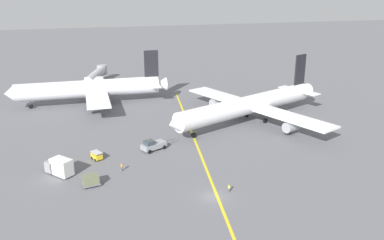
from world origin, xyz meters
TOP-DOWN VIEW (x-y plane):
  - ground_plane at (0.00, 0.00)m, footprint 600.00×600.00m
  - taxiway_stripe at (2.11, 10.00)m, footprint 16.20×119.03m
  - airliner_at_gate_left at (-18.19, 64.55)m, footprint 48.09×38.85m
  - airliner_being_pushed at (22.09, 35.99)m, footprint 49.16×46.83m
  - pushback_tug at (-6.28, 23.62)m, footprint 8.53×4.97m
  - gse_container_dolly_flat at (-20.34, 9.86)m, footprint 3.54×2.73m
  - gse_baggage_cart_trailing at (-18.74, 21.68)m, footprint 2.60×3.14m
  - gse_catering_truck_tall at (-26.01, 16.17)m, footprint 5.66×5.97m
  - ground_crew_marshaller_foreground at (3.32, 0.86)m, footprint 0.36×0.36m
  - ground_crew_wing_walker_right at (-14.20, 14.67)m, footprint 0.36×0.36m
  - jet_bridge at (-14.97, 90.65)m, footprint 9.31×21.80m

SIDE VIEW (x-z plane):
  - ground_plane at x=0.00m, z-range 0.00..0.00m
  - taxiway_stripe at x=2.11m, z-range 0.00..0.01m
  - ground_crew_marshaller_foreground at x=3.32m, z-range 0.03..1.60m
  - gse_baggage_cart_trailing at x=-18.74m, z-range 0.01..1.72m
  - ground_crew_wing_walker_right at x=-14.20m, z-range 0.04..1.77m
  - pushback_tug at x=-6.28m, z-range -0.22..2.56m
  - gse_container_dolly_flat at x=-20.34m, z-range 0.10..2.25m
  - gse_catering_truck_tall at x=-26.01m, z-range 0.01..3.51m
  - jet_bridge at x=-14.97m, z-range 1.02..6.60m
  - airliner_being_pushed at x=22.09m, z-range -3.31..12.71m
  - airliner_at_gate_left at x=-18.19m, z-range -3.05..12.79m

